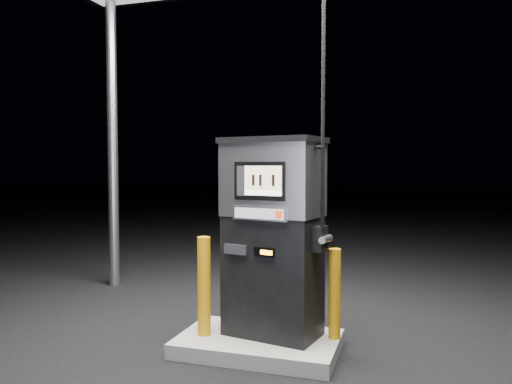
% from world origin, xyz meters
% --- Properties ---
extents(ground, '(80.00, 80.00, 0.00)m').
position_xyz_m(ground, '(0.00, 0.00, 0.00)').
color(ground, black).
rests_on(ground, ground).
extents(pump_island, '(1.60, 1.00, 0.15)m').
position_xyz_m(pump_island, '(0.00, 0.00, 0.07)').
color(pump_island, slate).
rests_on(pump_island, ground).
extents(fuel_dispenser, '(1.16, 0.78, 4.17)m').
position_xyz_m(fuel_dispenser, '(0.12, 0.10, 1.18)').
color(fuel_dispenser, black).
rests_on(fuel_dispenser, pump_island).
extents(bollard_left, '(0.15, 0.15, 1.01)m').
position_xyz_m(bollard_left, '(-0.55, -0.11, 0.65)').
color(bollard_left, '#C8850B').
rests_on(bollard_left, pump_island).
extents(bollard_right, '(0.16, 0.16, 0.90)m').
position_xyz_m(bollard_right, '(0.74, 0.19, 0.60)').
color(bollard_right, '#C8850B').
rests_on(bollard_right, pump_island).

